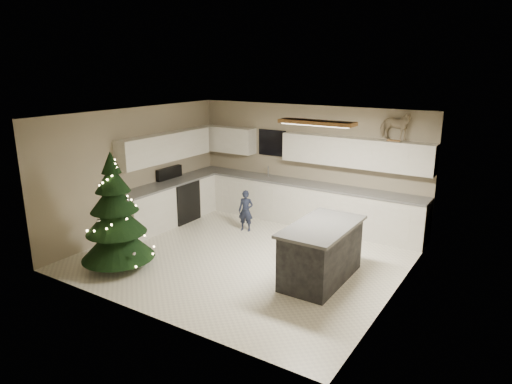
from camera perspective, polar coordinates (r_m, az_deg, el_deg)
ground_plane at (r=8.58m, az=-1.26°, el=-7.95°), size 5.50×5.50×0.00m
room_shell at (r=8.04m, az=-1.19°, el=3.54°), size 5.52×5.02×2.61m
cabinetry at (r=10.11m, az=-0.42°, el=0.26°), size 5.50×3.20×2.00m
island at (r=7.58m, az=8.16°, el=-7.44°), size 0.90×1.70×0.95m
bar_stool at (r=8.18m, az=5.14°, el=-5.48°), size 0.34×0.34×0.66m
christmas_tree at (r=8.18m, az=-17.13°, el=-3.51°), size 1.29×1.25×2.06m
toddler at (r=9.70m, az=-1.29°, el=-2.36°), size 0.37×0.29×0.88m
rocking_horse at (r=9.27m, az=16.99°, el=7.91°), size 0.68×0.38×0.57m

